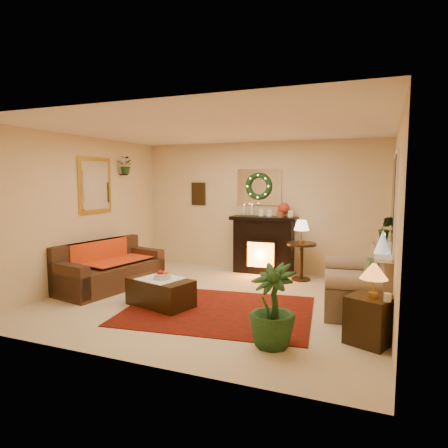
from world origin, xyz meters
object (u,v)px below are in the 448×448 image
at_px(coffee_table, 161,292).
at_px(loveseat, 356,280).
at_px(side_table_round, 301,263).
at_px(sofa, 110,263).
at_px(fireplace, 264,246).
at_px(end_table_square, 370,320).

bearing_deg(coffee_table, loveseat, 35.30).
bearing_deg(side_table_round, sofa, -148.83).
distance_m(sofa, loveseat, 3.99).
bearing_deg(fireplace, loveseat, -43.10).
bearing_deg(sofa, coffee_table, -11.43).
bearing_deg(side_table_round, end_table_square, -63.45).
bearing_deg(end_table_square, sofa, 169.11).
bearing_deg(loveseat, end_table_square, -86.89).
bearing_deg(loveseat, fireplace, 130.88).
distance_m(fireplace, coffee_table, 2.73).
xyz_separation_m(sofa, coffee_table, (1.30, -0.53, -0.22)).
bearing_deg(loveseat, side_table_round, 120.25).
relative_size(fireplace, end_table_square, 2.11).
bearing_deg(fireplace, sofa, -137.48).
bearing_deg(coffee_table, sofa, 173.48).
height_order(side_table_round, end_table_square, side_table_round).
bearing_deg(fireplace, end_table_square, -55.63).
xyz_separation_m(side_table_round, coffee_table, (-1.62, -2.29, -0.11)).
xyz_separation_m(fireplace, loveseat, (1.86, -1.63, -0.13)).
bearing_deg(coffee_table, end_table_square, 10.08).
relative_size(sofa, loveseat, 1.24).
xyz_separation_m(sofa, end_table_square, (4.21, -0.81, -0.16)).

